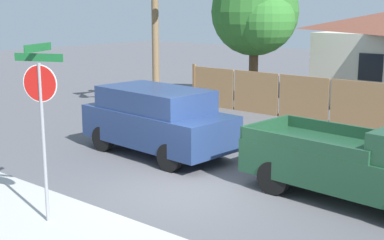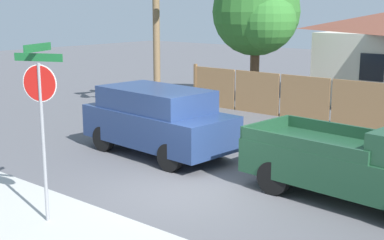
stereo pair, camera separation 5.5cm
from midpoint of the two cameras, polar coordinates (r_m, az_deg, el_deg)
name	(u,v)px [view 1 (the left image)]	position (r m, az deg, el deg)	size (l,w,h in m)	color
ground_plane	(185,190)	(12.52, -0.87, -7.52)	(80.00, 80.00, 0.00)	#56565B
wooden_fence	(358,105)	(19.54, 17.21, 1.58)	(14.98, 0.12, 1.76)	#997047
oak_tree	(257,14)	(23.20, 6.88, 11.16)	(3.93, 3.74, 5.85)	brown
palm_tree	(155,6)	(21.64, -4.05, 12.05)	(2.45, 2.65, 4.93)	brown
red_suv	(157,119)	(15.30, -3.84, 0.10)	(4.76, 2.34, 1.92)	navy
orange_pickup	(366,164)	(12.03, 17.99, -4.53)	(5.13, 2.36, 1.79)	#1E472D
stop_sign	(41,102)	(10.56, -15.93, 1.85)	(0.93, 0.84, 3.51)	gray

